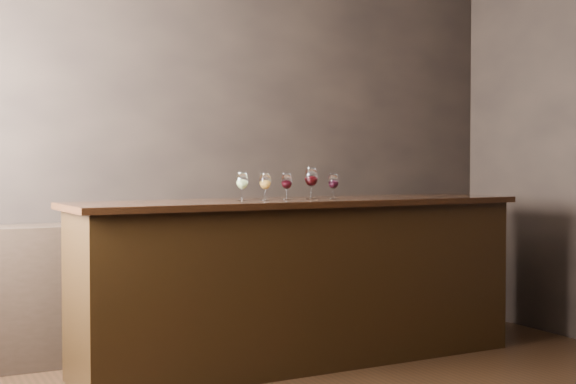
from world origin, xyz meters
name	(u,v)px	position (x,y,z in m)	size (l,w,h in m)	color
room_shell	(317,67)	(-0.23, 0.11, 1.81)	(5.02, 4.52, 2.81)	black
bar_counter	(302,284)	(0.31, 1.30, 0.53)	(3.01, 0.65, 1.05)	black
bar_top	(302,202)	(0.31, 1.30, 1.07)	(3.11, 0.72, 0.04)	black
back_bar_shelf	(140,288)	(-0.59, 2.03, 0.46)	(2.57, 0.40, 0.92)	black
glass_white	(242,181)	(-0.13, 1.29, 1.22)	(0.08, 0.08, 0.18)	white
glass_amber	(265,182)	(0.02, 1.27, 1.21)	(0.07, 0.07, 0.18)	white
glass_red_a	(287,182)	(0.20, 1.31, 1.21)	(0.07, 0.07, 0.17)	white
glass_red_b	(311,178)	(0.37, 1.30, 1.24)	(0.09, 0.09, 0.21)	white
glass_red_c	(333,182)	(0.53, 1.27, 1.21)	(0.07, 0.07, 0.17)	white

